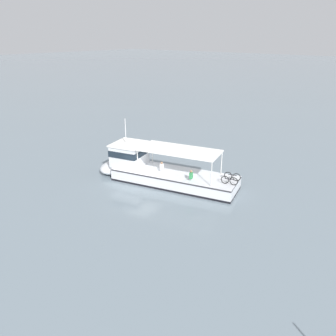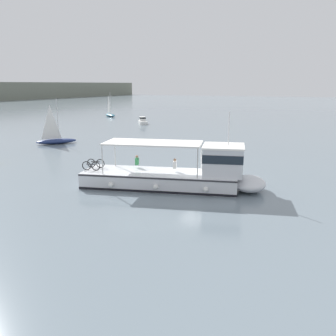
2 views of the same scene
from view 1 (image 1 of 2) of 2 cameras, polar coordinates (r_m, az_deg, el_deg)
ground_plane at (r=29.51m, az=-4.45°, el=-2.47°), size 400.00×400.00×0.00m
ferry_main at (r=29.37m, az=-1.80°, el=-0.39°), size 6.22×13.07×5.32m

